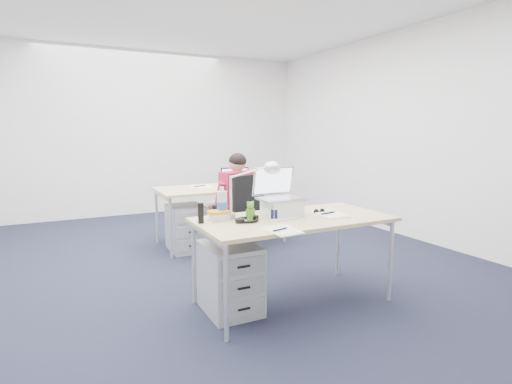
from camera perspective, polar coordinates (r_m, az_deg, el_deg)
floor at (r=4.07m, az=-6.95°, el=-12.02°), size 7.00×7.00×0.00m
room at (r=3.82m, az=-7.43°, el=12.78°), size 6.02×7.02×2.80m
desk_near at (r=3.32m, az=5.39°, el=-4.45°), size 1.60×0.80×0.73m
desk_far at (r=5.13m, az=-5.06°, el=0.21°), size 1.60×0.80×0.73m
office_chair at (r=4.56m, az=-2.41°, el=-6.07°), size 0.72×0.72×0.97m
seated_person at (r=4.63m, az=-3.60°, el=-1.86°), size 0.44×0.70×1.19m
drawer_pedestal_near at (r=3.27m, az=-3.73°, el=-12.14°), size 0.40×0.50×0.55m
drawer_pedestal_far at (r=4.94m, az=-9.92°, el=-5.05°), size 0.40×0.50×0.55m
silver_laptop at (r=3.33m, az=3.74°, el=-0.06°), size 0.38×0.30×0.40m
wireless_keyboard at (r=3.25m, az=4.20°, el=-3.76°), size 0.26×0.13×0.01m
computer_mouse at (r=3.54m, az=10.64°, el=-2.67°), size 0.09×0.12×0.04m
headphones at (r=3.16m, az=-1.27°, el=-3.88°), size 0.28×0.24×0.04m
can_koozie at (r=3.21m, az=2.64°, el=-3.13°), size 0.06×0.06×0.10m
water_bottle at (r=3.22m, az=-4.88°, el=-1.60°), size 0.09×0.09×0.26m
bear_figurine at (r=3.18m, az=-0.81°, el=-2.68°), size 0.10×0.09×0.16m
book_stack at (r=3.21m, az=-5.25°, el=-3.34°), size 0.20×0.17×0.08m
cordless_phone at (r=3.11m, az=-7.90°, el=-3.01°), size 0.05×0.03×0.16m
papers_left at (r=2.86m, az=3.76°, el=-5.52°), size 0.21×0.29×0.01m
papers_right at (r=3.46m, az=10.45°, el=-3.14°), size 0.26×0.34×0.01m
sunglasses at (r=3.51m, az=9.01°, el=-2.80°), size 0.11×0.06×0.03m
desk_lamp at (r=3.24m, az=-1.28°, el=0.42°), size 0.45×0.30×0.48m
dark_laptop at (r=5.02m, az=-2.78°, el=2.10°), size 0.42×0.41×0.26m
far_cup at (r=5.49m, az=-1.29°, el=1.79°), size 0.08×0.08×0.10m
far_papers at (r=5.12m, az=-7.81°, el=0.73°), size 0.25×0.35×0.01m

